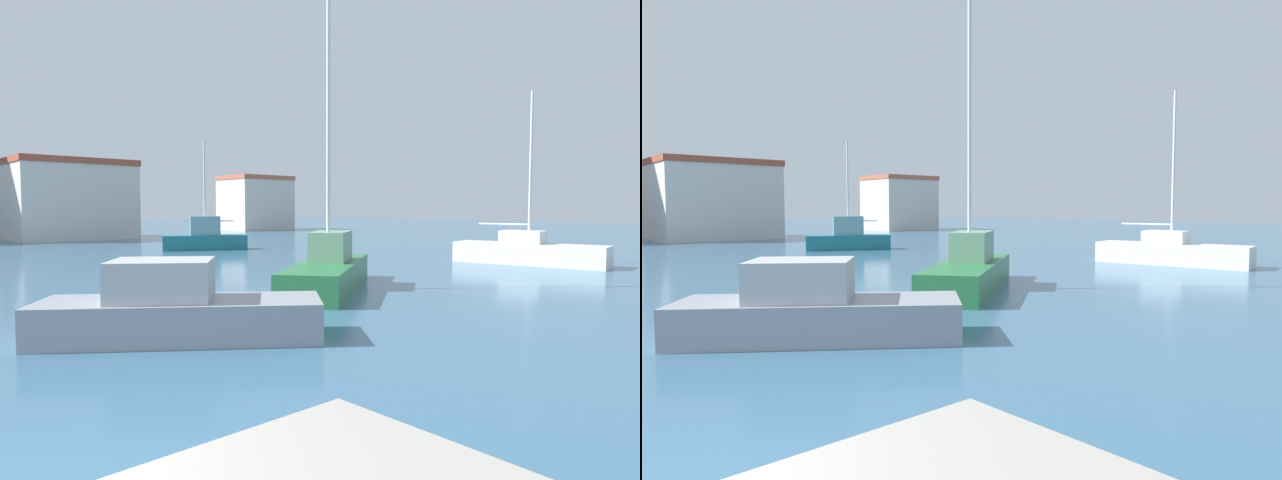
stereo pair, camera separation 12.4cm
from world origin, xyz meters
TOP-DOWN VIEW (x-y plane):
  - water at (15.00, 20.00)m, footprint 160.00×160.00m
  - sailboat_green_mid_harbor at (11.80, 8.47)m, footprint 6.68×5.60m
  - sailboat_teal_center_channel at (17.19, 25.67)m, footprint 5.35×3.77m
  - motorboat_grey_outer_mooring at (4.86, 5.61)m, footprint 5.61×4.83m
  - sailboat_white_distant_east at (24.03, 7.69)m, footprint 2.91×7.07m
  - yacht_club at (14.56, 43.66)m, footprint 9.26×8.38m
  - warehouse_block at (37.07, 48.08)m, footprint 7.29×6.16m

SIDE VIEW (x-z plane):
  - water at x=15.00m, z-range 0.00..0.00m
  - motorboat_grey_outer_mooring at x=4.86m, z-range -0.23..1.42m
  - sailboat_white_distant_east at x=24.03m, z-range -3.44..4.67m
  - sailboat_green_mid_harbor at x=11.80m, z-range -5.29..6.64m
  - sailboat_teal_center_channel at x=17.19m, z-range -2.66..4.23m
  - warehouse_block at x=37.07m, z-range 0.01..6.37m
  - yacht_club at x=14.56m, z-range 0.01..6.64m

